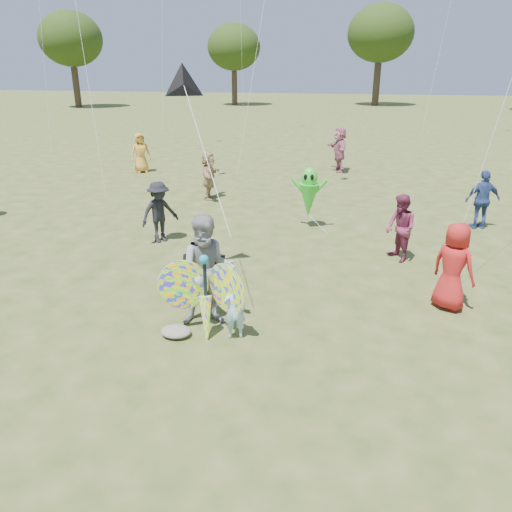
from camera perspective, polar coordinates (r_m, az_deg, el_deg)
The scene contains 16 objects.
ground at distance 8.21m, azimuth -0.93°, elevation -10.99°, with size 160.00×160.00×0.00m, color #51592B.
child_girl at distance 8.39m, azimuth -2.48°, elevation -6.21°, with size 0.38×0.25×1.03m, color #A3D2E6.
adult_man at distance 8.71m, azimuth -5.53°, elevation -1.71°, with size 0.98×0.76×2.01m, color gray.
grey_bag at distance 8.74m, azimuth -9.14°, elevation -8.51°, with size 0.53×0.43×0.17m, color gray.
crowd_a at distance 9.98m, azimuth 21.64°, elevation -1.12°, with size 0.83×0.54×1.69m, color red.
crowd_b at distance 13.17m, azimuth -10.98°, elevation 4.94°, with size 1.03×0.59×1.60m, color black.
crowd_c at distance 15.40m, azimuth 24.47°, elevation 5.86°, with size 0.97×0.41×1.66m, color #2F4683.
crowd_d at distance 17.40m, azimuth -5.41°, elevation 9.14°, with size 1.51×0.48×1.63m, color tan.
crowd_e at distance 12.13m, azimuth 16.17°, elevation 3.06°, with size 0.77×0.60×1.59m, color #7A2848.
crowd_g at distance 22.42m, azimuth -13.05°, elevation 11.42°, with size 0.82×0.53×1.68m, color gold.
crowd_j at distance 22.38m, azimuth 9.49°, elevation 11.95°, with size 1.77×0.56×1.91m, color #B46782.
jogging_stroller at distance 10.05m, azimuth -5.97°, elevation -0.97°, with size 0.74×1.14×1.09m.
butterfly_kite at distance 8.41m, azimuth -5.81°, elevation -4.70°, with size 1.74×0.75×1.66m.
delta_kite_rig at distance 10.03m, azimuth -8.22°, elevation 18.67°, with size 1.80×2.01×2.80m.
alien_kite at distance 14.10m, azimuth 6.06°, elevation 6.98°, with size 1.12×0.69×1.74m.
tree_line at distance 51.87m, azimuth 16.09°, elevation 22.98°, with size 91.78×33.60×10.79m.
Camera 1 is at (1.64, -6.77, 4.34)m, focal length 35.00 mm.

